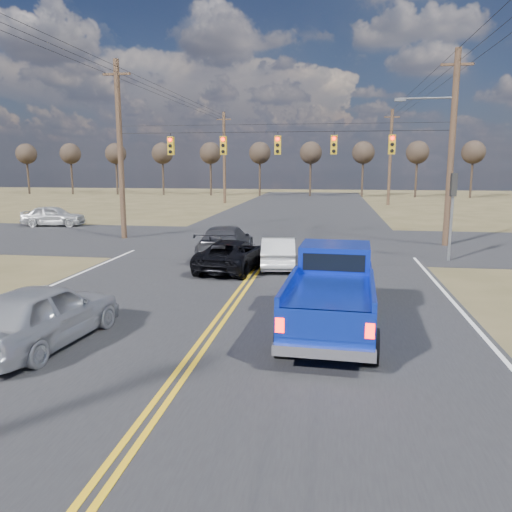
# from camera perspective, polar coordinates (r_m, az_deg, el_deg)

# --- Properties ---
(ground) EXTENTS (160.00, 160.00, 0.00)m
(ground) POSITION_cam_1_polar(r_m,az_deg,el_deg) (10.76, -8.27, -12.95)
(ground) COLOR brown
(ground) RESTS_ON ground
(road_main) EXTENTS (14.00, 120.00, 0.02)m
(road_main) POSITION_cam_1_polar(r_m,az_deg,el_deg) (20.12, -0.04, -1.82)
(road_main) COLOR #28282B
(road_main) RESTS_ON ground
(road_cross) EXTENTS (120.00, 12.00, 0.02)m
(road_cross) POSITION_cam_1_polar(r_m,az_deg,el_deg) (27.92, 2.42, 1.61)
(road_cross) COLOR #28282B
(road_cross) RESTS_ON ground
(signal_gantry) EXTENTS (19.60, 4.83, 10.00)m
(signal_gantry) POSITION_cam_1_polar(r_m,az_deg,el_deg) (27.35, 3.52, 12.06)
(signal_gantry) COLOR #473323
(signal_gantry) RESTS_ON ground
(utility_poles) EXTENTS (19.60, 58.32, 10.00)m
(utility_poles) POSITION_cam_1_polar(r_m,az_deg,el_deg) (26.62, 2.27, 12.47)
(utility_poles) COLOR #473323
(utility_poles) RESTS_ON ground
(treeline) EXTENTS (87.00, 117.80, 7.40)m
(treeline) POSITION_cam_1_polar(r_m,az_deg,el_deg) (36.55, 4.05, 12.62)
(treeline) COLOR #33261C
(treeline) RESTS_ON ground
(pickup_truck) EXTENTS (2.47, 5.69, 2.10)m
(pickup_truck) POSITION_cam_1_polar(r_m,az_deg,el_deg) (12.89, 8.68, -4.24)
(pickup_truck) COLOR black
(pickup_truck) RESTS_ON ground
(silver_suv) EXTENTS (2.31, 4.70, 1.54)m
(silver_suv) POSITION_cam_1_polar(r_m,az_deg,el_deg) (12.89, -23.28, -6.12)
(silver_suv) COLOR #A3A4AB
(silver_suv) RESTS_ON ground
(black_suv) EXTENTS (2.64, 4.77, 1.26)m
(black_suv) POSITION_cam_1_polar(r_m,az_deg,el_deg) (20.36, -2.68, 0.13)
(black_suv) COLOR black
(black_suv) RESTS_ON ground
(white_car_queue) EXTENTS (1.74, 3.99, 1.28)m
(white_car_queue) POSITION_cam_1_polar(r_m,az_deg,el_deg) (20.94, 2.56, 0.43)
(white_car_queue) COLOR silver
(white_car_queue) RESTS_ON ground
(dgrey_car_queue) EXTENTS (2.30, 5.25, 1.50)m
(dgrey_car_queue) POSITION_cam_1_polar(r_m,az_deg,el_deg) (22.98, -3.52, 1.60)
(dgrey_car_queue) COLOR #38393E
(dgrey_car_queue) RESTS_ON ground
(cross_car_west) EXTENTS (2.29, 4.47, 1.46)m
(cross_car_west) POSITION_cam_1_polar(r_m,az_deg,el_deg) (37.92, -22.15, 4.27)
(cross_car_west) COLOR silver
(cross_car_west) RESTS_ON ground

